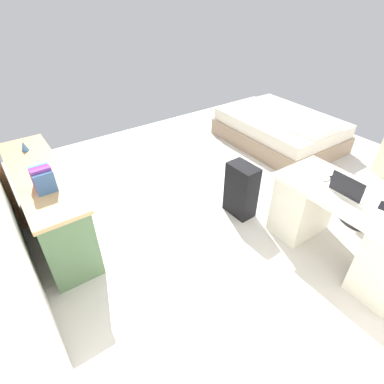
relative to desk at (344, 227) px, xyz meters
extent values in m
plane|color=beige|center=(1.09, 0.13, -0.39)|extent=(6.02, 6.02, 0.00)
cube|color=silver|center=(0.00, 0.00, 0.34)|extent=(1.45, 0.68, 0.04)
cube|color=beige|center=(0.49, -0.01, -0.03)|extent=(0.41, 0.60, 0.71)
cylinder|color=black|center=(0.16, -0.77, -0.37)|extent=(0.52, 0.52, 0.04)
cylinder|color=black|center=(0.16, -0.77, -0.18)|extent=(0.06, 0.06, 0.42)
cube|color=beige|center=(0.16, -0.77, 0.07)|extent=(0.54, 0.54, 0.08)
cube|color=#4C6B47|center=(2.02, 2.26, -0.01)|extent=(1.76, 0.44, 0.75)
cube|color=tan|center=(2.02, 2.26, 0.39)|extent=(1.80, 0.48, 0.04)
cube|color=#415B3C|center=(1.63, 2.04, -0.18)|extent=(0.67, 0.01, 0.26)
cube|color=#415B3C|center=(2.42, 2.04, -0.18)|extent=(0.67, 0.01, 0.26)
cube|color=gray|center=(2.12, -1.47, -0.25)|extent=(1.92, 1.42, 0.28)
cube|color=silver|center=(2.12, -1.47, -0.01)|extent=(1.86, 1.36, 0.20)
cube|color=white|center=(1.45, -1.46, 0.14)|extent=(0.49, 0.69, 0.10)
cube|color=black|center=(1.09, 0.34, -0.06)|extent=(0.37, 0.23, 0.66)
cube|color=silver|center=(0.07, -0.03, 0.36)|extent=(0.31, 0.23, 0.02)
cube|color=black|center=(0.08, 0.08, 0.47)|extent=(0.31, 0.02, 0.19)
ellipsoid|color=white|center=(0.33, -0.03, 0.37)|extent=(0.06, 0.10, 0.03)
cube|color=black|center=(-0.21, -0.08, 0.36)|extent=(0.10, 0.15, 0.01)
cube|color=black|center=(0.30, -0.14, 0.36)|extent=(0.10, 0.15, 0.01)
cube|color=#36578A|center=(1.59, 2.26, 0.51)|extent=(0.04, 0.17, 0.20)
cube|color=#753899|center=(1.63, 2.26, 0.52)|extent=(0.03, 0.17, 0.23)
cube|color=#8B2B8C|center=(1.67, 2.26, 0.52)|extent=(0.04, 0.17, 0.22)
cube|color=brown|center=(1.71, 2.26, 0.50)|extent=(0.03, 0.17, 0.19)
cube|color=#6A24A9|center=(1.75, 2.26, 0.50)|extent=(0.04, 0.17, 0.19)
cube|color=teal|center=(1.79, 2.26, 0.50)|extent=(0.04, 0.17, 0.19)
cone|color=#4C7FBF|center=(2.56, 2.26, 0.46)|extent=(0.08, 0.08, 0.11)
camera|label=1|loc=(-0.95, 2.48, 2.01)|focal=28.58mm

